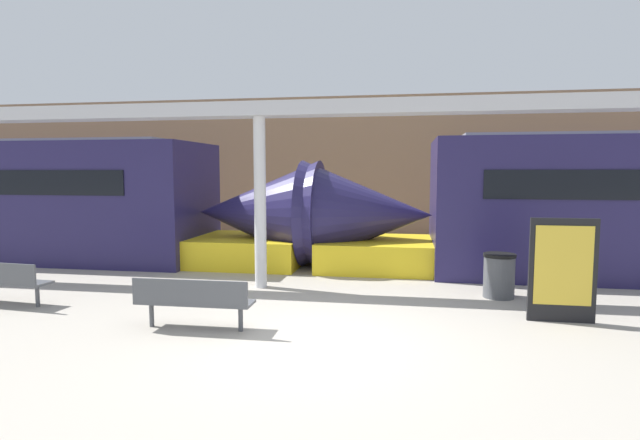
# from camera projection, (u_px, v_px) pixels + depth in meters

# --- Properties ---
(ground_plane) EXTENTS (60.00, 60.00, 0.00)m
(ground_plane) POSITION_uv_depth(u_px,v_px,m) (313.00, 341.00, 6.93)
(ground_plane) COLOR #A8A093
(station_wall) EXTENTS (56.00, 0.20, 5.00)m
(station_wall) POSITION_uv_depth(u_px,v_px,m) (370.00, 168.00, 17.56)
(station_wall) COLOR #937051
(station_wall) RESTS_ON ground_plane
(bench_near) EXTENTS (1.77, 0.46, 0.79)m
(bench_near) POSITION_uv_depth(u_px,v_px,m) (193.00, 299.00, 7.37)
(bench_near) COLOR #4C4F54
(bench_near) RESTS_ON ground_plane
(bench_far) EXTENTS (1.80, 0.59, 0.79)m
(bench_far) POSITION_uv_depth(u_px,v_px,m) (0.00, 279.00, 8.76)
(bench_far) COLOR #4C4F54
(bench_far) RESTS_ON ground_plane
(trash_bin) EXTENTS (0.59, 0.59, 0.83)m
(trash_bin) POSITION_uv_depth(u_px,v_px,m) (499.00, 275.00, 9.33)
(trash_bin) COLOR #4C4F54
(trash_bin) RESTS_ON ground_plane
(poster_board) EXTENTS (1.00, 0.07, 1.64)m
(poster_board) POSITION_uv_depth(u_px,v_px,m) (563.00, 270.00, 7.75)
(poster_board) COLOR black
(poster_board) RESTS_ON ground_plane
(support_column_near) EXTENTS (0.24, 0.24, 3.44)m
(support_column_near) POSITION_uv_depth(u_px,v_px,m) (260.00, 203.00, 10.05)
(support_column_near) COLOR silver
(support_column_near) RESTS_ON ground_plane
(canopy_beam) EXTENTS (28.00, 0.60, 0.28)m
(canopy_beam) POSITION_uv_depth(u_px,v_px,m) (259.00, 110.00, 9.87)
(canopy_beam) COLOR #B7B7BC
(canopy_beam) RESTS_ON support_column_near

